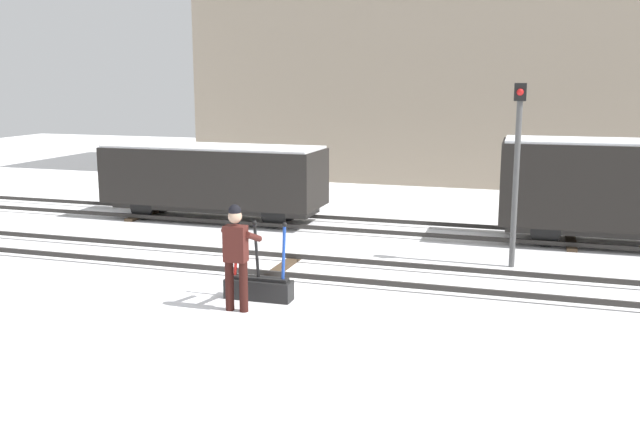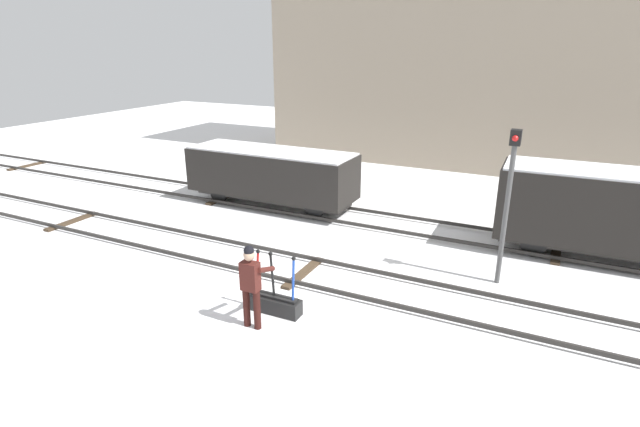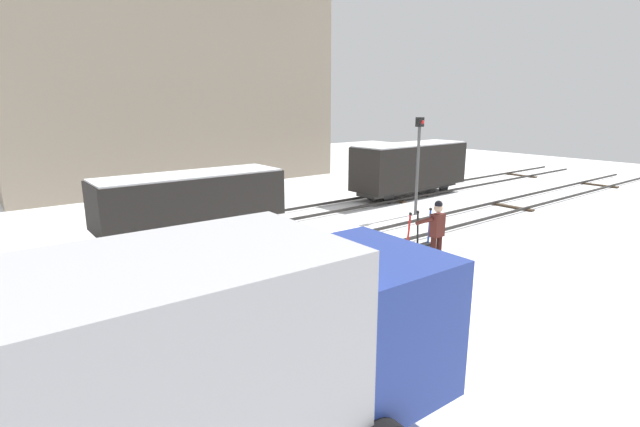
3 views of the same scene
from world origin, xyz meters
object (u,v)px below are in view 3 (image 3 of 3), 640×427
Objects in this scene: freight_car_far_end at (191,199)px; freight_car_mid_siding at (410,166)px; delivery_truck at (201,365)px; rail_worker at (436,229)px; signal_post at (418,156)px; switch_lever_frame at (417,251)px.

freight_car_mid_siding is (10.95, 0.00, 0.21)m from freight_car_far_end.
rail_worker is at bearing 23.46° from delivery_truck.
signal_post reaches higher than freight_car_far_end.
freight_car_mid_siding is (15.25, 10.37, -0.21)m from delivery_truck.
signal_post is at bearing 44.42° from rail_worker.
delivery_truck is at bearing -147.09° from freight_car_mid_siding.
switch_lever_frame is 0.38× the size of signal_post.
rail_worker is 0.30× the size of freight_car_far_end.
delivery_truck is 18.45m from freight_car_mid_siding.
freight_car_mid_siding is at bearing 45.26° from signal_post.
delivery_truck is 14.73m from signal_post.
delivery_truck reaches higher than switch_lever_frame.
signal_post is 8.77m from freight_car_far_end.
signal_post reaches higher than delivery_truck.
delivery_truck is at bearing -112.21° from freight_car_far_end.
freight_car_mid_siding reaches higher than rail_worker.
rail_worker is 8.83m from delivery_truck.
freight_car_far_end is at bearing 117.96° from rail_worker.
delivery_truck is at bearing -148.62° from signal_post.
switch_lever_frame is 0.23× the size of freight_car_mid_siding.
signal_post is (4.27, 3.70, 2.11)m from switch_lever_frame.
delivery_truck is at bearing -155.15° from switch_lever_frame.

